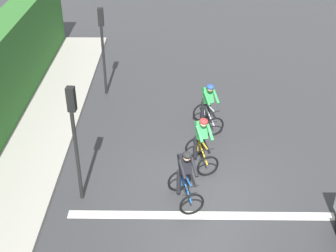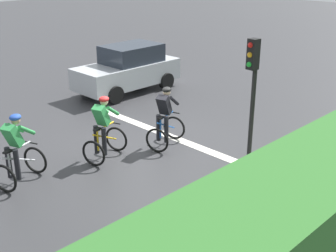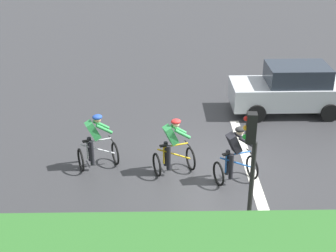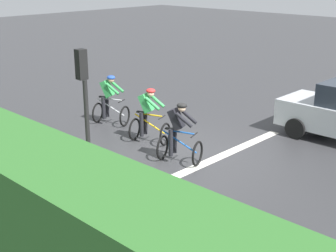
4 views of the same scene
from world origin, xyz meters
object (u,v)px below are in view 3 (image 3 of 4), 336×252
traffic_light_near_crossing (250,163)px  cyclist_mid (235,156)px  cyclist_lead (96,143)px  cyclist_second (173,148)px  car_silver (291,89)px

traffic_light_near_crossing → cyclist_mid: bearing=-3.5°
cyclist_lead → cyclist_second: (-0.33, -2.17, 0.00)m
cyclist_mid → car_silver: size_ratio=0.40×
car_silver → cyclist_second: bearing=134.1°
cyclist_second → cyclist_mid: (-0.51, -1.67, 0.00)m
traffic_light_near_crossing → car_silver: bearing=-20.5°
cyclist_mid → traffic_light_near_crossing: size_ratio=0.50×
cyclist_second → traffic_light_near_crossing: traffic_light_near_crossing is taller
cyclist_mid → car_silver: 5.39m
cyclist_mid → car_silver: bearing=-29.3°
car_silver → traffic_light_near_crossing: size_ratio=1.23×
cyclist_second → car_silver: size_ratio=0.40×
cyclist_lead → cyclist_mid: size_ratio=1.00×
cyclist_lead → cyclist_second: size_ratio=1.00×
cyclist_lead → cyclist_mid: (-0.84, -3.85, 0.00)m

